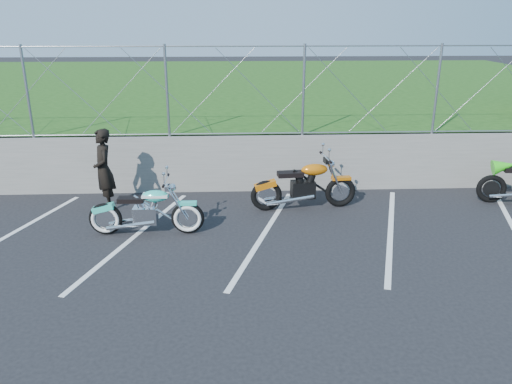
{
  "coord_description": "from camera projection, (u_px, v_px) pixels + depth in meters",
  "views": [
    {
      "loc": [
        -0.55,
        -7.57,
        3.84
      ],
      "look_at": [
        -0.15,
        1.3,
        0.71
      ],
      "focal_mm": 35.0,
      "sensor_mm": 36.0,
      "label": 1
    }
  ],
  "objects": [
    {
      "name": "retaining_wall",
      "position": [
        258.0,
        163.0,
        11.52
      ],
      "size": [
        30.0,
        0.22,
        1.3
      ],
      "primitive_type": "cube",
      "color": "slate",
      "rests_on": "ground"
    },
    {
      "name": "person_standing",
      "position": [
        104.0,
        170.0,
        10.27
      ],
      "size": [
        0.61,
        0.73,
        1.71
      ],
      "primitive_type": "imported",
      "rotation": [
        0.0,
        0.0,
        -1.19
      ],
      "color": "black",
      "rests_on": "ground"
    },
    {
      "name": "cruiser_turquoise",
      "position": [
        148.0,
        213.0,
        9.21
      ],
      "size": [
        2.13,
        0.67,
        1.06
      ],
      "rotation": [
        0.0,
        0.0,
        -0.01
      ],
      "color": "black",
      "rests_on": "ground"
    },
    {
      "name": "parking_lines",
      "position": [
        328.0,
        232.0,
        9.43
      ],
      "size": [
        18.29,
        4.31,
        0.01
      ],
      "color": "silver",
      "rests_on": "ground"
    },
    {
      "name": "grass_field",
      "position": [
        247.0,
        97.0,
        20.94
      ],
      "size": [
        30.0,
        20.0,
        1.3
      ],
      "primitive_type": "cube",
      "color": "#1D4612",
      "rests_on": "ground"
    },
    {
      "name": "ground",
      "position": [
        268.0,
        257.0,
        8.44
      ],
      "size": [
        90.0,
        90.0,
        0.0
      ],
      "primitive_type": "plane",
      "color": "black",
      "rests_on": "ground"
    },
    {
      "name": "naked_orange",
      "position": [
        305.0,
        187.0,
        10.43
      ],
      "size": [
        2.25,
        0.76,
        1.12
      ],
      "rotation": [
        0.0,
        0.0,
        0.1
      ],
      "color": "black",
      "rests_on": "ground"
    },
    {
      "name": "chain_link_fence",
      "position": [
        258.0,
        91.0,
        10.97
      ],
      "size": [
        28.0,
        0.03,
        2.0
      ],
      "color": "gray",
      "rests_on": "retaining_wall"
    }
  ]
}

